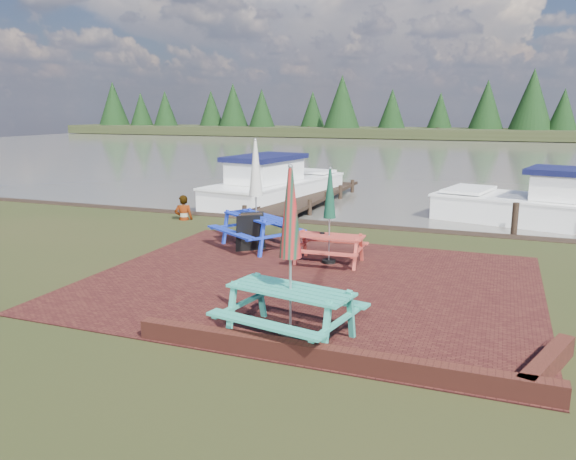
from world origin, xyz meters
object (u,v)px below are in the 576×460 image
(picnic_table_red, at_px, (329,231))
(boat_jetty, at_px, (275,187))
(person, at_px, (183,195))
(chalkboard, at_px, (251,232))
(picnic_table_blue, at_px, (256,211))
(jetty, at_px, (309,197))
(picnic_table_teal, at_px, (290,281))
(boat_near, at_px, (561,208))

(picnic_table_red, bearing_deg, boat_jetty, 117.34)
(person, bearing_deg, chalkboard, 118.53)
(picnic_table_blue, distance_m, jetty, 8.05)
(picnic_table_blue, bearing_deg, picnic_table_red, 11.96)
(picnic_table_teal, relative_size, boat_near, 0.34)
(jetty, height_order, boat_jetty, boat_jetty)
(picnic_table_red, relative_size, chalkboard, 2.31)
(chalkboard, xyz_separation_m, jetty, (-1.27, 8.31, -0.38))
(picnic_table_teal, height_order, chalkboard, picnic_table_teal)
(chalkboard, xyz_separation_m, boat_jetty, (-2.72, 8.27, -0.05))
(chalkboard, distance_m, person, 4.74)
(picnic_table_teal, distance_m, boat_near, 12.93)
(picnic_table_blue, height_order, person, picnic_table_blue)
(picnic_table_teal, relative_size, chalkboard, 2.81)
(picnic_table_blue, bearing_deg, boat_jetty, 141.58)
(picnic_table_teal, relative_size, picnic_table_blue, 0.97)
(picnic_table_teal, bearing_deg, picnic_table_blue, 130.32)
(picnic_table_teal, height_order, picnic_table_blue, picnic_table_blue)
(picnic_table_teal, height_order, picnic_table_red, picnic_table_teal)
(picnic_table_teal, xyz_separation_m, boat_jetty, (-5.61, 13.09, -0.50))
(picnic_table_red, xyz_separation_m, jetty, (-3.45, 8.73, -0.66))
(picnic_table_blue, xyz_separation_m, jetty, (-1.25, 7.90, -0.85))
(chalkboard, bearing_deg, person, 104.49)
(chalkboard, relative_size, boat_near, 0.12)
(picnic_table_blue, bearing_deg, person, 178.29)
(picnic_table_red, distance_m, jetty, 9.41)
(chalkboard, height_order, boat_near, boat_near)
(picnic_table_red, xyz_separation_m, boat_near, (5.47, 7.61, -0.36))
(picnic_table_blue, xyz_separation_m, chalkboard, (0.02, -0.40, -0.47))
(picnic_table_blue, xyz_separation_m, boat_jetty, (-2.70, 7.87, -0.53))
(picnic_table_blue, distance_m, chalkboard, 0.62)
(chalkboard, xyz_separation_m, boat_near, (7.66, 7.18, -0.08))
(picnic_table_blue, bearing_deg, chalkboard, -54.47)
(person, bearing_deg, boat_near, 177.29)
(chalkboard, bearing_deg, boat_near, 5.91)
(picnic_table_red, relative_size, jetty, 0.24)
(jetty, distance_m, boat_jetty, 1.49)
(picnic_table_blue, height_order, jetty, picnic_table_blue)
(picnic_table_red, bearing_deg, picnic_table_blue, 157.26)
(picnic_table_blue, relative_size, boat_jetty, 0.36)
(jetty, xyz_separation_m, boat_jetty, (-1.45, -0.04, 0.33))
(picnic_table_blue, relative_size, boat_near, 0.35)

